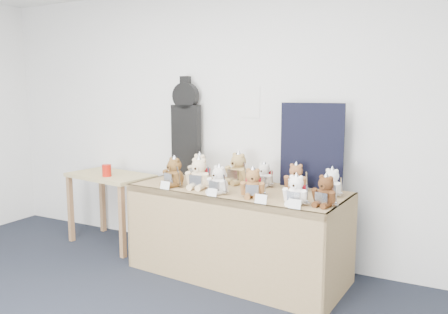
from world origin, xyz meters
The scene contains 21 objects.
room_shell centered at (0.17, 2.49, 1.55)m, with size 6.00×6.00×6.00m.
display_table centered at (0.26, 1.92, 0.63)m, with size 1.98×0.97×0.80m.
side_table centered at (-1.31, 2.13, 0.65)m, with size 1.00×0.65×0.77m.
guitar_case centered at (-0.50, 2.38, 1.29)m, with size 0.31×0.10×1.01m.
navy_board centered at (0.84, 2.32, 1.18)m, with size 0.57×0.02×0.76m, color black.
red_cup centered at (-1.25, 2.01, 0.84)m, with size 0.09×0.09×0.13m, color #AE170B.
teddy_front_far_left centered at (-0.28, 1.82, 0.92)m, with size 0.24×0.23×0.30m.
teddy_front_left centered at (-0.04, 1.84, 0.92)m, with size 0.26×0.22×0.31m.
teddy_front_centre centered at (0.22, 1.74, 0.91)m, with size 0.22×0.21×0.27m.
teddy_front_right centered at (0.52, 1.75, 0.91)m, with size 0.23×0.21×0.27m.
teddy_front_far_right centered at (0.91, 1.69, 0.90)m, with size 0.21×0.18×0.26m.
teddy_front_end centered at (1.12, 1.74, 0.91)m, with size 0.22×0.20×0.27m.
teddy_back_left centered at (-0.20, 2.13, 0.92)m, with size 0.24×0.22×0.30m.
teddy_back_centre_left centered at (0.19, 2.18, 0.93)m, with size 0.27×0.25×0.33m.
teddy_back_centre_right centered at (0.45, 2.17, 0.90)m, with size 0.20×0.17×0.25m.
teddy_back_right centered at (0.76, 2.15, 0.91)m, with size 0.22×0.18×0.27m.
teddy_back_end centered at (1.08, 2.08, 0.91)m, with size 0.22×0.19×0.26m.
entry_card_a centered at (-0.28, 1.67, 0.84)m, with size 0.10×0.00×0.07m, color silver.
entry_card_b centered at (0.22, 1.62, 0.84)m, with size 0.09×0.00×0.07m, color silver.
entry_card_c centered at (0.66, 1.58, 0.84)m, with size 0.10×0.00×0.07m, color silver.
entry_card_d centered at (0.94, 1.56, 0.84)m, with size 0.10×0.00×0.07m, color silver.
Camera 1 is at (1.89, -1.43, 1.64)m, focal length 35.00 mm.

